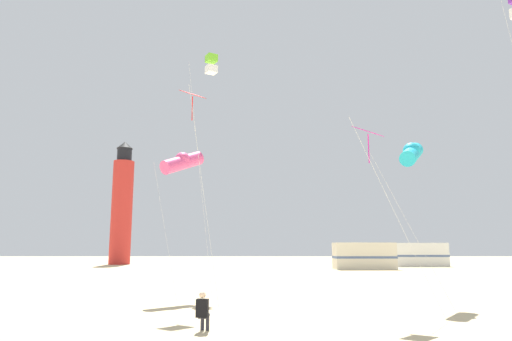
{
  "coord_description": "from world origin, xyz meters",
  "views": [
    {
      "loc": [
        -0.24,
        -6.36,
        2.48
      ],
      "look_at": [
        -0.18,
        10.16,
        5.25
      ],
      "focal_mm": 31.53,
      "sensor_mm": 36.0,
      "label": 1
    }
  ],
  "objects_px": {
    "kite_diamond_magenta": "(368,137)",
    "kite_tube_cyan": "(410,153)",
    "kite_tube_rainbow": "(181,162)",
    "kite_flyer_standing": "(201,310)",
    "kite_box_lime": "(210,65)",
    "rv_van_white": "(417,255)",
    "rv_van_cream": "(362,256)",
    "kite_diamond_scarlet": "(192,102)",
    "lighthouse_distant": "(120,206)"
  },
  "relations": [
    {
      "from": "kite_tube_cyan",
      "to": "kite_diamond_scarlet",
      "type": "bearing_deg",
      "value": -174.82
    },
    {
      "from": "kite_tube_rainbow",
      "to": "rv_van_white",
      "type": "height_order",
      "value": "kite_tube_rainbow"
    },
    {
      "from": "kite_diamond_magenta",
      "to": "kite_diamond_scarlet",
      "type": "bearing_deg",
      "value": 157.96
    },
    {
      "from": "kite_flyer_standing",
      "to": "kite_diamond_magenta",
      "type": "height_order",
      "value": "kite_diamond_magenta"
    },
    {
      "from": "rv_van_white",
      "to": "kite_tube_cyan",
      "type": "bearing_deg",
      "value": -108.55
    },
    {
      "from": "kite_diamond_magenta",
      "to": "lighthouse_distant",
      "type": "bearing_deg",
      "value": 116.58
    },
    {
      "from": "kite_tube_cyan",
      "to": "kite_box_lime",
      "type": "bearing_deg",
      "value": 149.55
    },
    {
      "from": "kite_diamond_magenta",
      "to": "kite_tube_rainbow",
      "type": "relative_size",
      "value": 0.94
    },
    {
      "from": "kite_box_lime",
      "to": "rv_van_cream",
      "type": "distance_m",
      "value": 29.56
    },
    {
      "from": "rv_van_white",
      "to": "rv_van_cream",
      "type": "bearing_deg",
      "value": -139.43
    },
    {
      "from": "kite_diamond_magenta",
      "to": "kite_tube_cyan",
      "type": "relative_size",
      "value": 0.94
    },
    {
      "from": "kite_flyer_standing",
      "to": "kite_tube_rainbow",
      "type": "distance_m",
      "value": 10.54
    },
    {
      "from": "kite_tube_rainbow",
      "to": "rv_van_cream",
      "type": "relative_size",
      "value": 1.12
    },
    {
      "from": "kite_box_lime",
      "to": "kite_tube_cyan",
      "type": "height_order",
      "value": "kite_box_lime"
    },
    {
      "from": "rv_van_cream",
      "to": "kite_flyer_standing",
      "type": "bearing_deg",
      "value": -113.21
    },
    {
      "from": "kite_flyer_standing",
      "to": "lighthouse_distant",
      "type": "bearing_deg",
      "value": -62.1
    },
    {
      "from": "kite_tube_cyan",
      "to": "rv_van_white",
      "type": "bearing_deg",
      "value": 70.19
    },
    {
      "from": "kite_tube_rainbow",
      "to": "kite_flyer_standing",
      "type": "bearing_deg",
      "value": -75.81
    },
    {
      "from": "kite_diamond_scarlet",
      "to": "kite_tube_cyan",
      "type": "bearing_deg",
      "value": 5.18
    },
    {
      "from": "kite_box_lime",
      "to": "kite_flyer_standing",
      "type": "bearing_deg",
      "value": -84.56
    },
    {
      "from": "kite_tube_cyan",
      "to": "lighthouse_distant",
      "type": "relative_size",
      "value": 0.43
    },
    {
      "from": "rv_van_white",
      "to": "lighthouse_distant",
      "type": "bearing_deg",
      "value": 172.85
    },
    {
      "from": "kite_flyer_standing",
      "to": "kite_box_lime",
      "type": "bearing_deg",
      "value": -76.07
    },
    {
      "from": "kite_tube_cyan",
      "to": "kite_tube_rainbow",
      "type": "bearing_deg",
      "value": 168.42
    },
    {
      "from": "kite_tube_cyan",
      "to": "rv_van_cream",
      "type": "bearing_deg",
      "value": 81.15
    },
    {
      "from": "kite_box_lime",
      "to": "kite_diamond_scarlet",
      "type": "distance_m",
      "value": 8.01
    },
    {
      "from": "rv_van_cream",
      "to": "kite_diamond_magenta",
      "type": "bearing_deg",
      "value": -105.4
    },
    {
      "from": "kite_flyer_standing",
      "to": "kite_box_lime",
      "type": "relative_size",
      "value": 0.08
    },
    {
      "from": "kite_box_lime",
      "to": "rv_van_white",
      "type": "distance_m",
      "value": 39.27
    },
    {
      "from": "kite_tube_cyan",
      "to": "rv_van_cream",
      "type": "xyz_separation_m",
      "value": [
        4.48,
        28.77,
        -5.21
      ]
    },
    {
      "from": "kite_tube_rainbow",
      "to": "kite_diamond_scarlet",
      "type": "xyz_separation_m",
      "value": [
        0.92,
        -3.09,
        2.11
      ]
    },
    {
      "from": "kite_diamond_magenta",
      "to": "rv_van_white",
      "type": "height_order",
      "value": "kite_diamond_magenta"
    },
    {
      "from": "rv_van_white",
      "to": "kite_diamond_scarlet",
      "type": "bearing_deg",
      "value": -120.55
    },
    {
      "from": "rv_van_cream",
      "to": "kite_tube_rainbow",
      "type": "bearing_deg",
      "value": -122.48
    },
    {
      "from": "kite_flyer_standing",
      "to": "kite_diamond_scarlet",
      "type": "bearing_deg",
      "value": -68.75
    },
    {
      "from": "kite_diamond_magenta",
      "to": "kite_box_lime",
      "type": "height_order",
      "value": "kite_box_lime"
    },
    {
      "from": "kite_diamond_scarlet",
      "to": "lighthouse_distant",
      "type": "relative_size",
      "value": 0.55
    },
    {
      "from": "kite_diamond_magenta",
      "to": "kite_diamond_scarlet",
      "type": "xyz_separation_m",
      "value": [
        -6.97,
        2.82,
        2.29
      ]
    },
    {
      "from": "kite_flyer_standing",
      "to": "lighthouse_distant",
      "type": "distance_m",
      "value": 50.82
    },
    {
      "from": "kite_tube_cyan",
      "to": "kite_tube_rainbow",
      "type": "distance_m",
      "value": 10.95
    },
    {
      "from": "kite_diamond_magenta",
      "to": "kite_tube_rainbow",
      "type": "height_order",
      "value": "kite_tube_rainbow"
    },
    {
      "from": "kite_flyer_standing",
      "to": "rv_van_cream",
      "type": "xyz_separation_m",
      "value": [
        13.08,
        34.97,
        0.78
      ]
    },
    {
      "from": "kite_tube_rainbow",
      "to": "lighthouse_distant",
      "type": "xyz_separation_m",
      "value": [
        -14.6,
        39.04,
        1.22
      ]
    },
    {
      "from": "kite_tube_rainbow",
      "to": "kite_diamond_scarlet",
      "type": "height_order",
      "value": "kite_diamond_scarlet"
    },
    {
      "from": "kite_tube_cyan",
      "to": "rv_van_white",
      "type": "xyz_separation_m",
      "value": [
        12.82,
        35.6,
        -5.21
      ]
    },
    {
      "from": "kite_diamond_magenta",
      "to": "rv_van_white",
      "type": "distance_m",
      "value": 42.62
    },
    {
      "from": "kite_flyer_standing",
      "to": "lighthouse_distant",
      "type": "relative_size",
      "value": 0.07
    },
    {
      "from": "kite_flyer_standing",
      "to": "kite_diamond_scarlet",
      "type": "relative_size",
      "value": 0.12
    },
    {
      "from": "kite_diamond_scarlet",
      "to": "lighthouse_distant",
      "type": "xyz_separation_m",
      "value": [
        -15.52,
        42.13,
        -0.89
      ]
    },
    {
      "from": "kite_diamond_magenta",
      "to": "kite_tube_cyan",
      "type": "xyz_separation_m",
      "value": [
        2.84,
        3.71,
        0.16
      ]
    }
  ]
}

